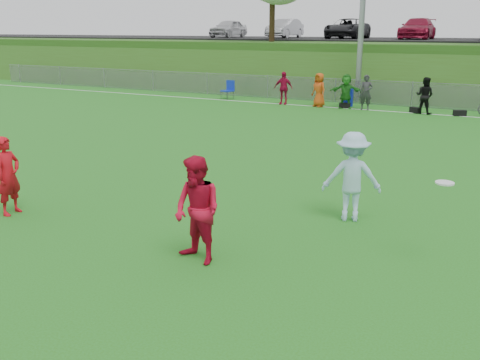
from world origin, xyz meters
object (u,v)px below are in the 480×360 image
Objects in this scene: frisbee at (445,183)px; recycling_bin at (347,97)px; player_red_center at (197,211)px; player_blue at (352,177)px; player_red_left at (8,176)px.

frisbee is 19.28m from recycling_bin.
frisbee is 0.35× the size of recycling_bin.
player_blue reaches higher than player_red_center.
recycling_bin is at bearing 116.22° from player_red_center.
player_blue is 2.12× the size of recycling_bin.
player_red_left reaches higher than recycling_bin.
player_red_center reaches higher than player_red_left.
frisbee is (8.56, 1.48, 0.60)m from player_red_left.
player_blue reaches higher than frisbee.
recycling_bin is at bearing 110.72° from frisbee.
player_red_left is at bearing -165.91° from player_red_center.
player_blue is at bearing 79.03° from player_red_center.
player_red_center reaches higher than recycling_bin.
player_red_left is 8.70m from frisbee.
player_blue is (1.73, 3.24, 0.01)m from player_red_center.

